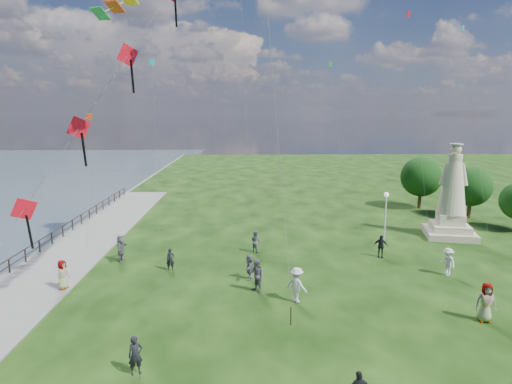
{
  "coord_description": "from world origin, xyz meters",
  "views": [
    {
      "loc": [
        -1.68,
        -15.72,
        9.82
      ],
      "look_at": [
        -1.0,
        8.0,
        5.5
      ],
      "focal_mm": 30.0,
      "sensor_mm": 36.0,
      "label": 1
    }
  ],
  "objects_px": {
    "lamppost": "(386,206)",
    "person_1": "(257,276)",
    "person_2": "(297,285)",
    "person_8": "(448,262)",
    "person_6": "(170,259)",
    "person_0": "(135,355)",
    "person_10": "(63,276)",
    "person_9": "(381,246)",
    "statue": "(452,202)",
    "person_11": "(250,267)",
    "person_5": "(121,248)",
    "person_7": "(255,241)",
    "person_4": "(486,302)"
  },
  "relations": [
    {
      "from": "lamppost",
      "to": "person_1",
      "type": "bearing_deg",
      "value": -137.47
    },
    {
      "from": "person_2",
      "to": "person_8",
      "type": "xyz_separation_m",
      "value": [
        9.78,
        3.52,
        -0.08
      ]
    },
    {
      "from": "lamppost",
      "to": "person_6",
      "type": "xyz_separation_m",
      "value": [
        -15.68,
        -5.85,
        -2.11
      ]
    },
    {
      "from": "lamppost",
      "to": "person_1",
      "type": "xyz_separation_m",
      "value": [
        -10.28,
        -9.43,
        -1.88
      ]
    },
    {
      "from": "person_0",
      "to": "person_10",
      "type": "xyz_separation_m",
      "value": [
        -6.05,
        8.05,
        0.08
      ]
    },
    {
      "from": "lamppost",
      "to": "person_9",
      "type": "relative_size",
      "value": 2.45
    },
    {
      "from": "statue",
      "to": "person_10",
      "type": "relative_size",
      "value": 4.48
    },
    {
      "from": "person_8",
      "to": "person_11",
      "type": "height_order",
      "value": "person_8"
    },
    {
      "from": "person_5",
      "to": "person_11",
      "type": "bearing_deg",
      "value": -108.82
    },
    {
      "from": "statue",
      "to": "person_10",
      "type": "distance_m",
      "value": 28.85
    },
    {
      "from": "person_7",
      "to": "person_9",
      "type": "xyz_separation_m",
      "value": [
        8.68,
        -1.37,
        0.01
      ]
    },
    {
      "from": "person_4",
      "to": "person_10",
      "type": "distance_m",
      "value": 22.19
    },
    {
      "from": "person_5",
      "to": "person_10",
      "type": "relative_size",
      "value": 1.07
    },
    {
      "from": "person_6",
      "to": "person_0",
      "type": "bearing_deg",
      "value": -97.16
    },
    {
      "from": "person_9",
      "to": "person_11",
      "type": "distance_m",
      "value": 9.93
    },
    {
      "from": "lamppost",
      "to": "person_6",
      "type": "bearing_deg",
      "value": -159.53
    },
    {
      "from": "person_1",
      "to": "person_2",
      "type": "distance_m",
      "value": 2.44
    },
    {
      "from": "person_1",
      "to": "person_9",
      "type": "height_order",
      "value": "person_1"
    },
    {
      "from": "lamppost",
      "to": "person_1",
      "type": "height_order",
      "value": "lamppost"
    },
    {
      "from": "person_0",
      "to": "person_8",
      "type": "height_order",
      "value": "person_8"
    },
    {
      "from": "person_1",
      "to": "person_5",
      "type": "distance_m",
      "value": 10.54
    },
    {
      "from": "statue",
      "to": "person_10",
      "type": "height_order",
      "value": "statue"
    },
    {
      "from": "person_7",
      "to": "person_8",
      "type": "xyz_separation_m",
      "value": [
        11.73,
        -4.88,
        0.08
      ]
    },
    {
      "from": "lamppost",
      "to": "person_11",
      "type": "height_order",
      "value": "lamppost"
    },
    {
      "from": "person_7",
      "to": "person_11",
      "type": "distance_m",
      "value": 5.22
    },
    {
      "from": "person_0",
      "to": "person_9",
      "type": "relative_size",
      "value": 0.95
    },
    {
      "from": "person_7",
      "to": "person_1",
      "type": "bearing_deg",
      "value": 133.13
    },
    {
      "from": "lamppost",
      "to": "person_8",
      "type": "relative_size",
      "value": 2.25
    },
    {
      "from": "statue",
      "to": "person_1",
      "type": "distance_m",
      "value": 19.35
    },
    {
      "from": "person_4",
      "to": "person_5",
      "type": "bearing_deg",
      "value": 163.83
    },
    {
      "from": "statue",
      "to": "lamppost",
      "type": "height_order",
      "value": "statue"
    },
    {
      "from": "person_6",
      "to": "person_5",
      "type": "bearing_deg",
      "value": 142.78
    },
    {
      "from": "statue",
      "to": "person_11",
      "type": "distance_m",
      "value": 18.7
    },
    {
      "from": "person_1",
      "to": "person_11",
      "type": "bearing_deg",
      "value": 156.76
    },
    {
      "from": "lamppost",
      "to": "person_5",
      "type": "distance_m",
      "value": 19.81
    },
    {
      "from": "person_2",
      "to": "person_11",
      "type": "xyz_separation_m",
      "value": [
        -2.44,
        3.21,
        -0.16
      ]
    },
    {
      "from": "person_7",
      "to": "person_8",
      "type": "bearing_deg",
      "value": -158.43
    },
    {
      "from": "person_5",
      "to": "person_11",
      "type": "distance_m",
      "value": 9.35
    },
    {
      "from": "person_7",
      "to": "person_9",
      "type": "relative_size",
      "value": 0.98
    },
    {
      "from": "person_6",
      "to": "person_9",
      "type": "xyz_separation_m",
      "value": [
        14.2,
        2.17,
        0.08
      ]
    },
    {
      "from": "person_9",
      "to": "person_6",
      "type": "bearing_deg",
      "value": -153.51
    },
    {
      "from": "person_9",
      "to": "person_10",
      "type": "xyz_separation_m",
      "value": [
        -19.72,
        -5.19,
        0.04
      ]
    },
    {
      "from": "person_6",
      "to": "person_11",
      "type": "distance_m",
      "value": 5.3
    },
    {
      "from": "person_7",
      "to": "person_9",
      "type": "distance_m",
      "value": 8.79
    },
    {
      "from": "person_4",
      "to": "person_10",
      "type": "xyz_separation_m",
      "value": [
        -21.78,
        4.27,
        -0.12
      ]
    },
    {
      "from": "person_8",
      "to": "person_9",
      "type": "distance_m",
      "value": 4.65
    },
    {
      "from": "person_2",
      "to": "person_10",
      "type": "relative_size",
      "value": 1.12
    },
    {
      "from": "person_4",
      "to": "person_10",
      "type": "bearing_deg",
      "value": 177.48
    },
    {
      "from": "statue",
      "to": "person_7",
      "type": "height_order",
      "value": "statue"
    },
    {
      "from": "person_8",
      "to": "person_10",
      "type": "distance_m",
      "value": 22.84
    }
  ]
}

